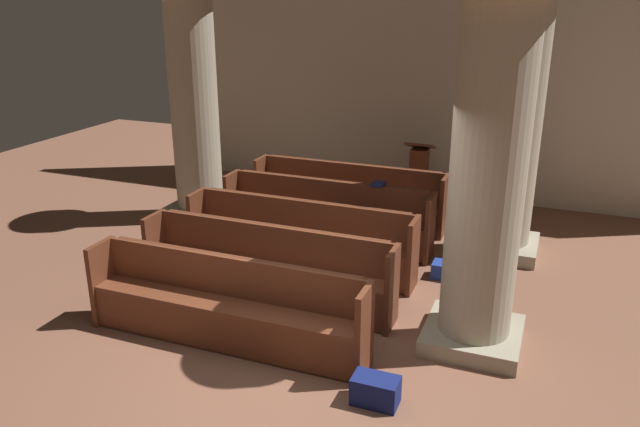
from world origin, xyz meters
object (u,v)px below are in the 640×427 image
Objects in this scene: pew_row_2 at (299,235)px; pew_row_4 at (225,301)px; pillar_aisle_side at (514,115)px; hymn_book at (378,184)px; kneeler_box_navy at (375,390)px; kneeler_box_blue at (448,271)px; pillar_aisle_rear at (489,164)px; pillar_far_side at (194,97)px; lectern at (418,177)px; pew_row_0 at (348,192)px; pew_row_1 at (326,212)px; pew_row_3 at (266,264)px.

pew_row_4 is (0.00, -1.94, 0.00)m from pew_row_2.
pew_row_2 is at bearing -145.95° from pillar_aisle_side.
hymn_book reaches higher than kneeler_box_navy.
kneeler_box_navy is (-0.12, -2.82, 0.03)m from kneeler_box_blue.
pew_row_4 is 14.22× the size of hymn_book.
pillar_aisle_rear is (2.39, -1.00, 1.45)m from pew_row_2.
pew_row_2 is 14.22× the size of hymn_book.
pillar_far_side is 3.99m from lectern.
pillar_aisle_rear is 9.47× the size of kneeler_box_blue.
lectern is 3.05m from kneeler_box_blue.
pillar_aisle_side is 9.47× the size of kneeler_box_blue.
pillar_far_side is (-2.34, -0.57, 1.45)m from pew_row_0.
pew_row_1 is 0.86m from hymn_book.
pew_row_4 is at bearing -90.00° from pew_row_0.
pew_row_3 is 0.82× the size of pillar_aisle_side.
pillar_far_side is at bearing 153.41° from pillar_aisle_rear.
pew_row_4 is 7.79× the size of kneeler_box_blue.
pew_row_4 is 0.82× the size of pillar_aisle_side.
kneeler_box_blue is (1.86, -1.46, -0.40)m from pew_row_0.
pillar_aisle_rear reaches higher than pew_row_3.
hymn_book reaches higher than kneeler_box_blue.
pillar_far_side is 5.30m from pillar_aisle_rear.
pew_row_4 is at bearing 167.30° from kneeler_box_navy.
pillar_aisle_side is at bearing 56.09° from pew_row_4.
pew_row_4 is 0.82× the size of pillar_aisle_rear.
pew_row_1 is at bearing 90.00° from pew_row_2.
pillar_far_side is 9.47× the size of kneeler_box_blue.
pew_row_3 reaches higher than kneeler_box_blue.
pillar_far_side and pillar_aisle_rear have the same top height.
hymn_book reaches higher than pew_row_0.
pillar_aisle_rear is at bearing -22.59° from pew_row_2.
pillar_aisle_side is (2.39, 2.59, 1.45)m from pew_row_3.
pew_row_2 is at bearing 90.00° from pew_row_4.
pillar_aisle_rear is (2.39, -2.94, 1.45)m from pew_row_0.
pew_row_3 is 2.24m from kneeler_box_navy.
pew_row_0 is 1.00× the size of pew_row_4.
pillar_far_side is 3.22m from hymn_book.
lectern is at bearing 110.22° from pillar_aisle_rear.
lectern reaches higher than pew_row_1.
pillar_aisle_side is 1.00× the size of pillar_far_side.
pew_row_1 is at bearing 140.58° from pillar_aisle_rear.
pew_row_3 is at bearing -108.33° from hymn_book.
pew_row_4 is at bearing -102.83° from hymn_book.
pew_row_1 is at bearing 90.00° from pew_row_4.
kneeler_box_navy is at bearing -92.52° from kneeler_box_blue.
pillar_aisle_rear is 2.35m from kneeler_box_navy.
pew_row_3 is at bearing -142.00° from kneeler_box_blue.
pillar_aisle_side is 2.61m from pillar_aisle_rear.
pillar_far_side is (-2.34, 0.40, 1.45)m from pew_row_1.
hymn_book is at bearing 58.68° from pew_row_2.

